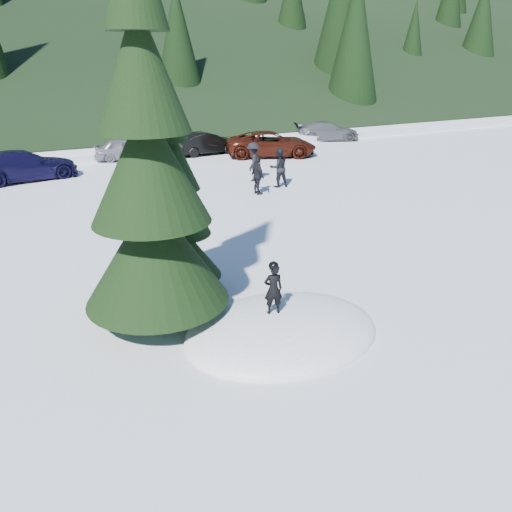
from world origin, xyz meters
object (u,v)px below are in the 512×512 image
spruce_short (175,213)px  car_4 (128,149)px  child_skier (273,289)px  adult_0 (279,168)px  car_3 (23,165)px  car_7 (327,131)px  adult_2 (253,162)px  spruce_tall (149,180)px  adult_1 (258,176)px  car_5 (207,143)px  car_6 (271,144)px

spruce_short → car_4: bearing=78.8°
child_skier → adult_0: 13.58m
car_3 → car_7: size_ratio=1.08×
adult_2 → car_4: size_ratio=0.49×
child_skier → car_3: (-3.35, 18.79, -0.30)m
car_3 → spruce_tall: bearing=173.8°
spruce_tall → car_4: (4.68, 19.99, -2.66)m
car_7 → spruce_short: bearing=155.9°
adult_1 → adult_2: bearing=-25.3°
car_5 → car_6: size_ratio=0.76×
car_5 → spruce_tall: bearing=149.7°
adult_0 → child_skier: bearing=68.3°
adult_2 → car_4: (-4.00, 8.39, -0.28)m
spruce_tall → adult_0: 13.69m
car_4 → car_7: 15.03m
spruce_short → car_7: bearing=45.8°
child_skier → car_4: bearing=-82.6°
adult_2 → car_5: (0.94, 7.93, -0.25)m
child_skier → car_5: child_skier is taller
car_4 → car_5: 4.95m
spruce_tall → spruce_short: (1.00, 1.40, -1.22)m
child_skier → adult_1: (5.54, 10.82, -0.22)m
spruce_short → car_6: (11.81, 15.57, -1.34)m
adult_2 → car_7: size_ratio=0.39×
spruce_short → car_7: spruce_short is taller
spruce_short → car_6: spruce_short is taller
adult_1 → car_3: adult_1 is taller
adult_1 → car_4: size_ratio=0.43×
adult_0 → car_5: 9.64m
adult_2 → car_5: 7.99m
adult_1 → car_6: bearing=-35.0°
adult_0 → adult_2: bearing=-65.4°
adult_1 → car_5: 10.59m
spruce_short → car_6: bearing=52.8°
adult_1 → car_7: 16.68m
car_5 → car_7: bearing=-88.0°
car_7 → adult_2: bearing=149.4°
adult_2 → car_5: bearing=-148.1°
adult_2 → car_6: 6.78m
child_skier → adult_1: 12.16m
adult_2 → car_6: size_ratio=0.34×
adult_0 → car_4: size_ratio=0.47×
spruce_tall → car_3: spruce_tall is taller
car_5 → child_skier: bearing=156.2°
spruce_short → adult_2: bearing=53.1°
car_4 → car_6: car_6 is taller
spruce_tall → car_7: (19.70, 20.61, -2.63)m
adult_0 → adult_2: size_ratio=0.97×
child_skier → car_3: size_ratio=0.22×
spruce_tall → car_5: spruce_tall is taller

